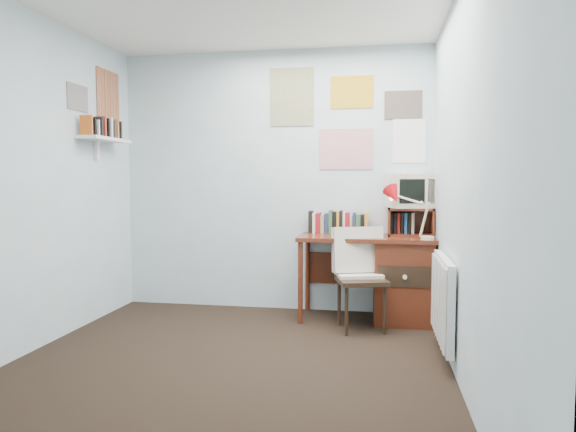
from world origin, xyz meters
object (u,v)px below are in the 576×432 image
at_px(desk, 396,276).
at_px(wall_shelf, 105,139).
at_px(crt_tv, 410,189).
at_px(desk_chair, 361,281).
at_px(desk_lamp, 428,216).
at_px(tv_riser, 410,222).
at_px(radiator, 443,299).

relative_size(desk, wall_shelf, 1.94).
bearing_deg(crt_tv, desk_chair, -148.90).
bearing_deg(desk, desk_chair, -131.48).
relative_size(desk_chair, desk_lamp, 2.05).
distance_m(desk_chair, tv_riser, 0.77).
bearing_deg(crt_tv, desk_lamp, -87.37).
height_order(desk_lamp, radiator, desk_lamp).
xyz_separation_m(desk_chair, wall_shelf, (-2.27, -0.04, 1.20)).
xyz_separation_m(desk, desk_lamp, (0.24, -0.22, 0.56)).
distance_m(crt_tv, radiator, 1.31).
bearing_deg(wall_shelf, tv_riser, 10.32).
bearing_deg(tv_riser, desk_lamp, -69.51).
height_order(desk, desk_chair, desk_chair).
bearing_deg(radiator, tv_riser, 99.28).
relative_size(crt_tv, wall_shelf, 0.57).
bearing_deg(desk, tv_riser, 42.96).
bearing_deg(desk_chair, crt_tv, 33.03).
relative_size(desk_chair, crt_tv, 2.39).
bearing_deg(desk_lamp, desk, 138.95).
relative_size(desk_chair, wall_shelf, 1.35).
relative_size(desk_chair, radiator, 1.05).
xyz_separation_m(radiator, wall_shelf, (-2.86, 0.55, 1.20)).
bearing_deg(radiator, crt_tv, 99.40).
relative_size(radiator, wall_shelf, 1.29).
height_order(desk, crt_tv, crt_tv).
height_order(desk_lamp, crt_tv, crt_tv).
height_order(tv_riser, crt_tv, crt_tv).
bearing_deg(desk_chair, desk, 32.88).
bearing_deg(crt_tv, desk, -148.51).
relative_size(tv_riser, radiator, 0.50).
xyz_separation_m(tv_riser, crt_tv, (-0.01, 0.02, 0.29)).
bearing_deg(desk, radiator, -72.76).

